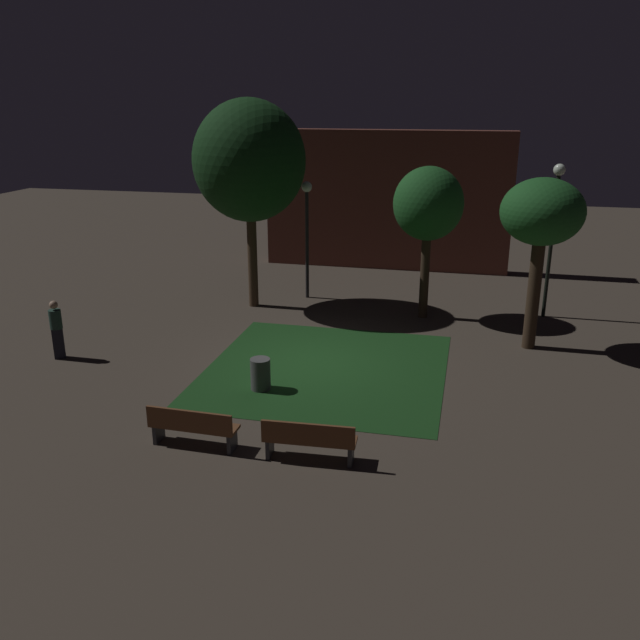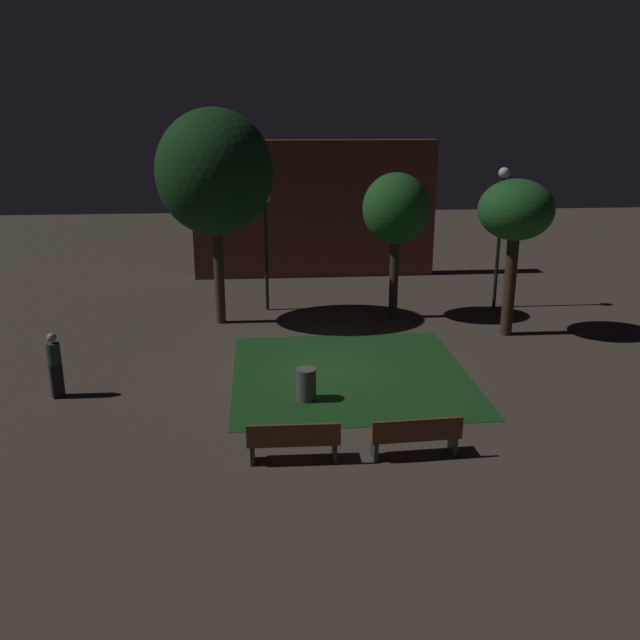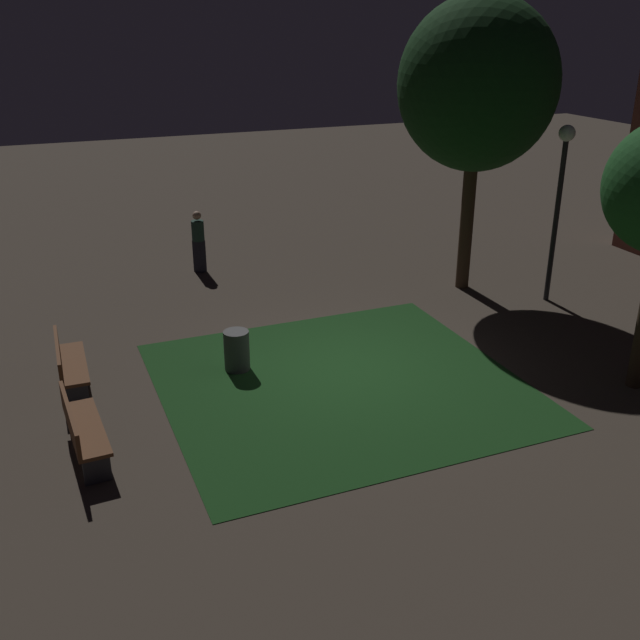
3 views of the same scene
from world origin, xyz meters
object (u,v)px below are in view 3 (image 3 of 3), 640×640
tree_right_canopy (478,85)px  lamp_post_near_wall (561,182)px  bench_path_side (68,363)px  pedestrian (198,240)px  bench_front_left (81,428)px  trash_bin (237,351)px

tree_right_canopy → lamp_post_near_wall: bearing=41.6°
bench_path_side → pedestrian: size_ratio=1.12×
lamp_post_near_wall → tree_right_canopy: bearing=-138.4°
bench_front_left → pedestrian: bearing=154.8°
bench_front_left → lamp_post_near_wall: (-2.74, 10.78, 2.31)m
lamp_post_near_wall → pedestrian: lamp_post_near_wall is taller
lamp_post_near_wall → trash_bin: (0.79, -7.79, -2.40)m
bench_front_left → pedestrian: 8.69m
lamp_post_near_wall → trash_bin: 8.19m
bench_path_side → tree_right_canopy: bearing=101.2°
bench_path_side → lamp_post_near_wall: size_ratio=0.45×
bench_path_side → bench_front_left: same height
bench_front_left → trash_bin: 3.57m
bench_path_side → pedestrian: 6.61m
pedestrian → lamp_post_near_wall: bearing=54.1°
tree_right_canopy → lamp_post_near_wall: (1.52, 1.36, -1.98)m
bench_front_left → trash_bin: (-1.94, 2.99, -0.09)m
bench_front_left → trash_bin: bearing=123.0°
lamp_post_near_wall → pedestrian: 8.94m
bench_front_left → tree_right_canopy: bearing=114.3°
bench_front_left → lamp_post_near_wall: size_ratio=0.45×
bench_path_side → trash_bin: bearing=81.5°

